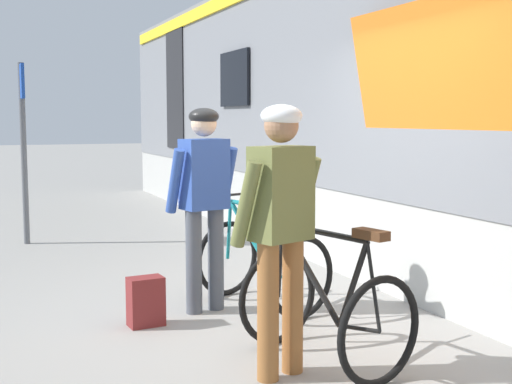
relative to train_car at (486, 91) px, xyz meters
name	(u,v)px	position (x,y,z in m)	size (l,w,h in m)	color
ground_plane	(250,323)	(-3.05, -0.79, -1.97)	(80.00, 80.00, 0.00)	gray
train_car	(486,91)	(0.00, 0.00, 0.00)	(3.20, 19.36, 3.88)	slate
cyclist_near_in_olive	(281,216)	(-3.29, -1.91, -0.91)	(0.66, 0.44, 1.76)	#935B2D
cyclist_far_in_blue	(204,191)	(-3.27, -0.30, -0.91)	(0.65, 0.39, 1.76)	#4C515B
bicycle_near_black	(325,306)	(-2.91, -1.83, -1.56)	(0.94, 1.21, 0.99)	black
bicycle_far_teal	(263,262)	(-2.75, -0.37, -1.56)	(0.99, 1.23, 0.99)	black
backpack_on_platform	(146,301)	(-3.85, -0.52, -1.77)	(0.28, 0.18, 0.40)	maroon
water_bottle_near_the_bikes	(271,287)	(-2.55, -0.09, -1.87)	(0.06, 0.06, 0.19)	silver
platform_sign_post	(23,122)	(-4.47, 3.67, -0.34)	(0.08, 0.70, 2.40)	#595B60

